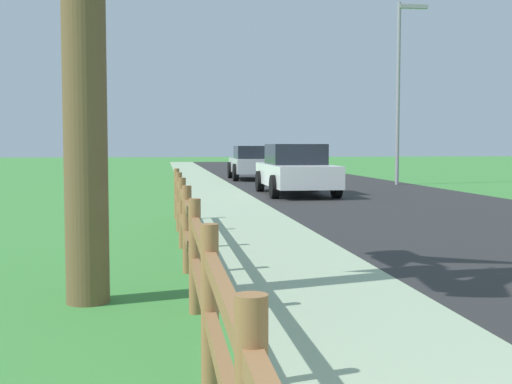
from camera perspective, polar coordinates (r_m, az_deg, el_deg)
The scene contains 8 objects.
ground_plane at distance 26.13m, azimuth -2.05°, elevation 0.63°, with size 120.00×120.00×0.00m, color #408B3C.
road_asphalt at distance 28.66m, azimuth 4.53°, elevation 0.92°, with size 7.00×66.00×0.01m, color #2B2B2B.
curb_concrete at distance 28.00m, azimuth -8.58°, elevation 0.82°, with size 6.00×66.00×0.01m, color #A0B792.
grass_verge at distance 28.06m, azimuth -11.65°, elevation 0.79°, with size 5.00×66.00×0.00m, color #408B3C.
rail_fence at distance 7.07m, azimuth -5.52°, elevation -3.49°, with size 0.11×13.80×1.04m.
parked_suv_white at distance 20.87m, azimuth 3.34°, elevation 1.86°, with size 2.03×4.84×1.55m.
parked_car_silver at distance 29.94m, azimuth -0.15°, elevation 2.51°, with size 2.15×4.23×1.48m.
street_lamp at distance 26.66m, azimuth 12.04°, elevation 9.32°, with size 1.17×0.20×6.87m.
Camera 1 is at (-2.61, -0.96, 1.52)m, focal length 47.76 mm.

